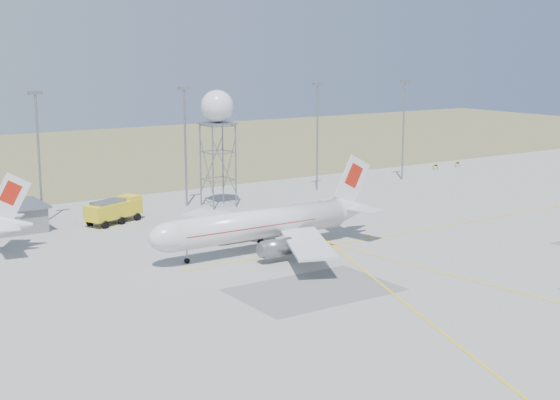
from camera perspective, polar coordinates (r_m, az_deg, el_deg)
ground at (r=91.70m, az=18.44°, el=-6.50°), size 400.00×400.00×0.00m
grass_strip at (r=206.94m, az=-13.71°, el=3.26°), size 400.00×120.00×0.03m
mast_a at (r=124.81m, az=-17.26°, el=3.77°), size 2.20×0.50×20.50m
mast_b at (r=133.99m, az=-6.95°, el=4.65°), size 2.20×0.50×20.50m
mast_c at (r=148.65m, az=2.76°, el=5.33°), size 2.20×0.50×20.50m
mast_d at (r=162.64m, az=9.03°, el=5.70°), size 2.20×0.50×20.50m
taxi_sign_near at (r=179.00m, az=11.30°, el=2.49°), size 1.60×0.17×1.20m
taxi_sign_far at (r=183.98m, az=12.85°, el=2.65°), size 1.60×0.17×1.20m
airliner_main at (r=104.18m, az=-1.25°, el=-1.78°), size 34.89×33.98×11.88m
radar_tower at (r=132.87m, az=-4.58°, el=4.26°), size 5.51×5.51×19.96m
fire_truck at (r=123.99m, az=-11.98°, el=-0.80°), size 10.13×6.66×3.85m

